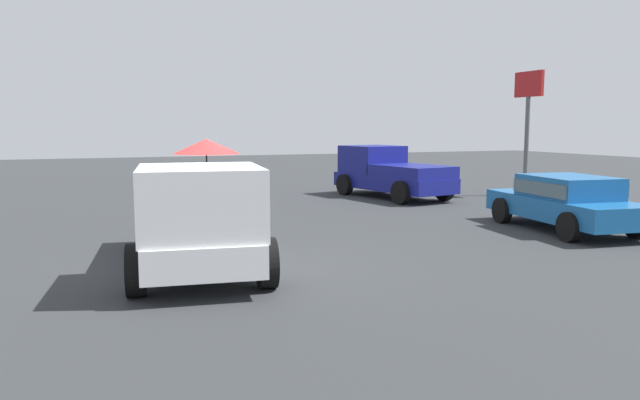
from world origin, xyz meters
The scene contains 5 objects.
ground_plane centered at (0.00, 0.00, 0.00)m, with size 80.00×80.00×0.00m, color #2D3033.
pickup_truck_main centered at (0.45, -0.05, 0.97)m, with size 5.26×2.80×2.28m.
pickup_truck_red centered at (-8.25, 8.28, 0.87)m, with size 5.05×2.85×1.80m.
parked_sedan_near centered at (-0.53, 9.00, 0.74)m, with size 4.48×2.37×1.33m.
motel_sign centered at (-6.86, 13.12, 3.17)m, with size 1.40×0.16×4.46m.
Camera 1 is at (10.77, -1.90, 2.53)m, focal length 33.98 mm.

